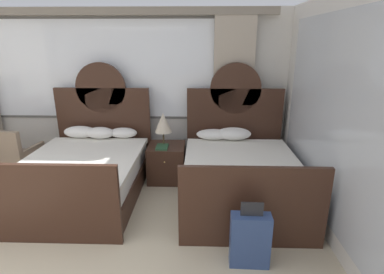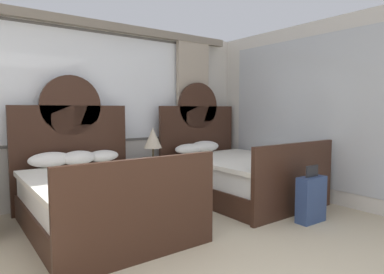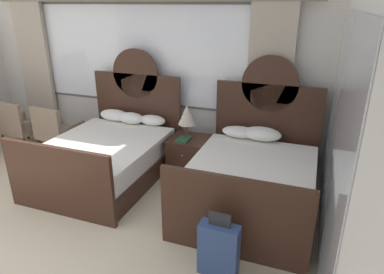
{
  "view_description": "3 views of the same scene",
  "coord_description": "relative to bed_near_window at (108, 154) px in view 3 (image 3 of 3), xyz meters",
  "views": [
    {
      "loc": [
        1.67,
        -1.35,
        2.18
      ],
      "look_at": [
        1.55,
        2.7,
        0.88
      ],
      "focal_mm": 28.14,
      "sensor_mm": 36.0,
      "label": 1
    },
    {
      "loc": [
        -1.36,
        -1.11,
        1.39
      ],
      "look_at": [
        1.42,
        2.65,
        0.99
      ],
      "focal_mm": 30.88,
      "sensor_mm": 36.0,
      "label": 2
    },
    {
      "loc": [
        2.87,
        -1.43,
        2.55
      ],
      "look_at": [
        1.47,
        2.35,
        0.96
      ],
      "focal_mm": 31.97,
      "sensor_mm": 36.0,
      "label": 3
    }
  ],
  "objects": [
    {
      "name": "book_on_nightstand",
      "position": [
        1.06,
        0.46,
        0.22
      ],
      "size": [
        0.18,
        0.26,
        0.03
      ],
      "color": "#285133",
      "rests_on": "nightstand_between_beds"
    },
    {
      "name": "armchair_by_window_left",
      "position": [
        -1.33,
        0.42,
        0.09
      ],
      "size": [
        0.71,
        0.71,
        0.9
      ],
      "color": "#84705B",
      "rests_on": "ground_plane"
    },
    {
      "name": "table_lamp_on_nightstand",
      "position": [
        1.07,
        0.58,
        0.57
      ],
      "size": [
        0.27,
        0.27,
        0.53
      ],
      "color": "brown",
      "rests_on": "nightstand_between_beds"
    },
    {
      "name": "wall_right_mirror",
      "position": [
        3.13,
        -0.97,
        0.97
      ],
      "size": [
        0.08,
        4.38,
        2.7
      ],
      "color": "beige",
      "rests_on": "ground_plane"
    },
    {
      "name": "armchair_by_window_centre",
      "position": [
        -2.17,
        0.42,
        0.09
      ],
      "size": [
        0.68,
        0.68,
        0.9
      ],
      "color": "#84705B",
      "rests_on": "ground_plane"
    },
    {
      "name": "bed_near_window",
      "position": [
        0.0,
        0.0,
        0.0
      ],
      "size": [
        1.59,
        2.14,
        1.85
      ],
      "color": "#382116",
      "rests_on": "ground_plane"
    },
    {
      "name": "bed_near_mirror",
      "position": [
        2.21,
        -0.0,
        -0.0
      ],
      "size": [
        1.59,
        2.14,
        1.85
      ],
      "color": "#382116",
      "rests_on": "ground_plane"
    },
    {
      "name": "wall_back_window",
      "position": [
        -0.01,
        1.19,
        1.06
      ],
      "size": [
        6.24,
        0.22,
        2.7
      ],
      "color": "beige",
      "rests_on": "ground_plane"
    },
    {
      "name": "suitcase_on_floor",
      "position": [
        2.16,
        -1.38,
        -0.09
      ],
      "size": [
        0.4,
        0.18,
        0.71
      ],
      "color": "navy",
      "rests_on": "ground_plane"
    },
    {
      "name": "nightstand_between_beds",
      "position": [
        1.11,
        0.57,
        -0.09
      ],
      "size": [
        0.58,
        0.6,
        0.59
      ],
      "color": "#382116",
      "rests_on": "ground_plane"
    }
  ]
}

